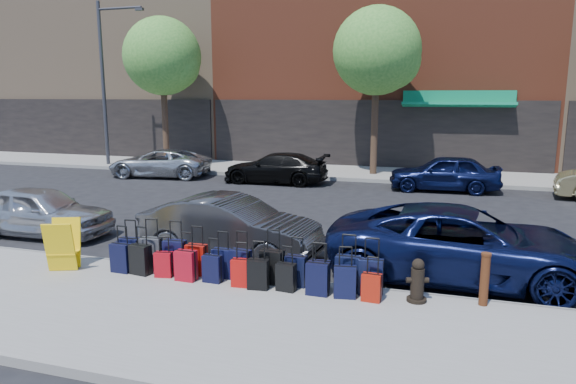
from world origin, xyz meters
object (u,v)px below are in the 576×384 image
(fire_hydrant, at_px, (417,282))
(car_far_0, at_px, (159,163))
(bollard, at_px, (485,278))
(car_far_2, at_px, (444,173))
(suitcase_front_5, at_px, (241,265))
(car_near_2, at_px, (463,244))
(display_rack, at_px, (63,246))
(car_near_1, at_px, (230,227))
(tree_center, at_px, (380,53))
(car_far_1, at_px, (275,168))
(car_near_0, at_px, (40,211))
(streetlight, at_px, (106,74))
(tree_left, at_px, (165,58))

(fire_hydrant, xyz_separation_m, car_far_0, (-11.97, 11.60, 0.13))
(bollard, distance_m, car_far_2, 11.60)
(suitcase_front_5, relative_size, car_near_2, 0.18)
(fire_hydrant, bearing_deg, suitcase_front_5, 161.99)
(display_rack, height_order, car_near_1, car_near_1)
(tree_center, xyz_separation_m, car_far_1, (-3.84, -2.84, -4.77))
(car_near_0, height_order, car_near_2, car_near_2)
(car_far_0, height_order, car_far_1, car_far_1)
(display_rack, relative_size, car_far_1, 0.23)
(streetlight, height_order, car_near_1, streetlight)
(tree_center, bearing_deg, car_near_1, -97.55)
(bollard, height_order, car_far_0, car_far_0)
(tree_center, distance_m, fire_hydrant, 15.42)
(fire_hydrant, height_order, car_far_0, car_far_0)
(streetlight, bearing_deg, car_far_1, -12.58)
(streetlight, height_order, car_far_0, streetlight)
(tree_left, distance_m, streetlight, 3.11)
(suitcase_front_5, xyz_separation_m, bollard, (4.39, 0.09, 0.17))
(car_near_1, xyz_separation_m, car_far_2, (4.60, 9.92, 0.01))
(tree_center, distance_m, car_far_0, 10.89)
(tree_left, xyz_separation_m, car_near_2, (13.87, -12.63, -4.68))
(fire_hydrant, distance_m, car_near_1, 4.64)
(streetlight, xyz_separation_m, car_near_2, (16.81, -11.93, -3.93))
(fire_hydrant, height_order, car_far_2, car_far_2)
(tree_left, relative_size, streetlight, 0.91)
(streetlight, height_order, fire_hydrant, streetlight)
(suitcase_front_5, distance_m, car_near_2, 4.42)
(tree_center, distance_m, suitcase_front_5, 15.17)
(suitcase_front_5, relative_size, bollard, 1.04)
(streetlight, relative_size, car_near_1, 1.91)
(bollard, relative_size, car_far_2, 0.22)
(suitcase_front_5, height_order, car_near_2, car_near_2)
(car_far_1, xyz_separation_m, car_far_2, (6.78, 0.19, 0.06))
(tree_center, xyz_separation_m, car_far_0, (-9.38, -2.79, -4.78))
(suitcase_front_5, height_order, car_far_1, car_far_1)
(car_far_1, bearing_deg, tree_center, 125.48)
(bollard, xyz_separation_m, car_near_2, (-0.31, 1.60, 0.11))
(fire_hydrant, relative_size, car_far_2, 0.19)
(tree_left, bearing_deg, car_near_2, -42.31)
(display_rack, bearing_deg, tree_center, 52.46)
(car_near_2, height_order, car_far_1, car_near_2)
(car_near_1, bearing_deg, tree_center, -3.57)
(car_near_1, relative_size, car_far_2, 1.01)
(car_near_1, distance_m, car_far_1, 9.97)
(tree_left, relative_size, car_near_0, 1.88)
(bollard, distance_m, car_near_0, 10.96)
(display_rack, xyz_separation_m, car_far_0, (-5.01, 12.03, -0.03))
(suitcase_front_5, distance_m, bollard, 4.39)
(bollard, xyz_separation_m, car_far_1, (-7.52, 11.38, 0.02))
(display_rack, xyz_separation_m, car_near_0, (-2.76, 2.39, 0.00))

